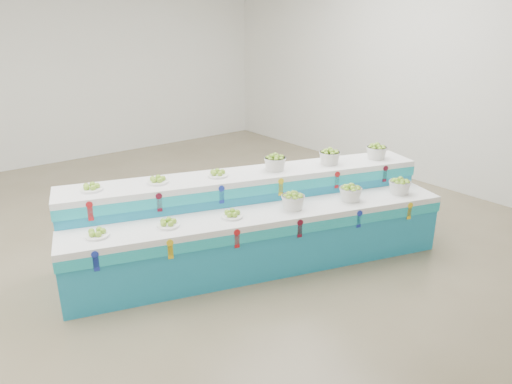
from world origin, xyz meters
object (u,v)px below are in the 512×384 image
at_px(display_stand, 256,220).
at_px(basket_upper_right, 376,151).
at_px(plate_upper_mid, 158,179).
at_px(basket_lower_left, 293,200).

height_order(display_stand, basket_upper_right, basket_upper_right).
xyz_separation_m(plate_upper_mid, basket_upper_right, (2.74, -0.88, 0.05)).
bearing_deg(basket_upper_right, basket_lower_left, -177.12).
distance_m(plate_upper_mid, basket_upper_right, 2.88).
bearing_deg(plate_upper_mid, basket_lower_left, -38.88).
bearing_deg(display_stand, plate_upper_mid, 165.73).
xyz_separation_m(display_stand, plate_upper_mid, (-0.94, 0.59, 0.55)).
xyz_separation_m(basket_lower_left, basket_upper_right, (1.55, 0.08, 0.30)).
distance_m(basket_lower_left, plate_upper_mid, 1.55).
height_order(plate_upper_mid, basket_upper_right, basket_upper_right).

